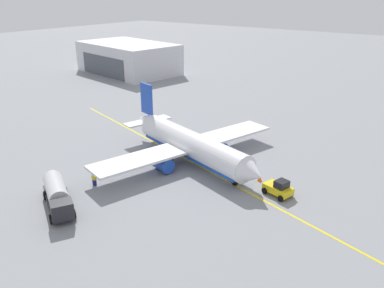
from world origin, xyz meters
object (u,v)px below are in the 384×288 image
at_px(pushback_tug, 279,188).
at_px(refueling_worker, 94,180).
at_px(airplane, 190,145).
at_px(safety_cone_nose, 260,179).
at_px(fuel_tanker, 57,195).

bearing_deg(pushback_tug, refueling_worker, -149.68).
height_order(airplane, safety_cone_nose, airplane).
distance_m(airplane, safety_cone_nose, 11.82).
xyz_separation_m(fuel_tanker, pushback_tug, (19.94, 18.55, -0.71)).
distance_m(airplane, refueling_worker, 15.09).
xyz_separation_m(airplane, refueling_worker, (-5.56, -13.90, -1.92)).
distance_m(fuel_tanker, safety_cone_nose, 26.30).
bearing_deg(refueling_worker, fuel_tanker, -81.46).
bearing_deg(fuel_tanker, safety_cone_nose, 51.98).
bearing_deg(airplane, fuel_tanker, -102.84).
xyz_separation_m(fuel_tanker, safety_cone_nose, (16.18, 20.69, -1.35)).
xyz_separation_m(pushback_tug, safety_cone_nose, (-3.77, 2.14, -0.64)).
relative_size(fuel_tanker, pushback_tug, 2.44).
xyz_separation_m(fuel_tanker, refueling_worker, (-0.95, 6.33, -0.89)).
bearing_deg(pushback_tug, airplane, 173.77).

